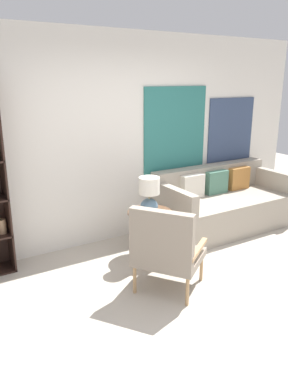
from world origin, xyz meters
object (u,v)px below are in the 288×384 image
Objects in this scene: couch at (222,205)px; table_lamp at (149,194)px; armchair at (165,248)px; side_table at (150,216)px.

table_lamp is at bearing -167.31° from couch.
table_lamp is at bearing 70.42° from armchair.
table_lamp is (-1.48, -0.33, 0.49)m from couch.
side_table is (-1.42, -0.26, 0.18)m from couch.
couch is 4.41× the size of table_lamp.
side_table is at bearing 52.81° from table_lamp.
table_lamp reaches higher than couch.
armchair reaches higher than couch.
couch is 1.45m from side_table.
armchair is 0.86m from side_table.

